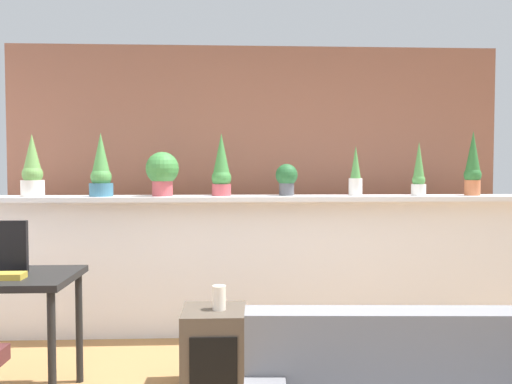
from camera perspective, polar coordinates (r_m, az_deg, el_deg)
The scene contains 14 objects.
divider_wall at distance 4.31m, azimuth 0.25°, elevation -8.34°, with size 4.51×0.16×1.11m, color silver.
plant_shelf at distance 4.20m, azimuth 0.28°, elevation -0.70°, with size 4.51×0.37×0.04m, color silver.
brick_wall_behind at distance 4.83m, azimuth -0.10°, elevation 1.13°, with size 4.51×0.10×2.50m, color #935B47.
potted_plant_0 at distance 4.45m, azimuth -23.47°, elevation 2.26°, with size 0.18×0.18×0.50m.
potted_plant_1 at distance 4.29m, azimuth -16.75°, elevation 2.35°, with size 0.19×0.19×0.51m.
potted_plant_2 at distance 4.23m, azimuth -10.31°, elevation 2.25°, with size 0.27×0.27×0.36m.
potted_plant_3 at distance 4.22m, azimuth -3.85°, elevation 2.63°, with size 0.16×0.16×0.51m.
potted_plant_4 at distance 4.25m, azimuth 3.40°, elevation 1.57°, with size 0.18×0.18×0.26m.
potted_plant_5 at distance 4.31m, azimuth 10.94°, elevation 1.98°, with size 0.11×0.11×0.41m.
potted_plant_6 at distance 4.45m, azimuth 17.53°, elevation 2.04°, with size 0.12×0.12×0.44m.
potted_plant_7 at distance 4.62m, azimuth 22.82°, elevation 2.69°, with size 0.14×0.14×0.53m.
side_cube_shelf at distance 3.36m, azimuth -4.59°, elevation -16.92°, with size 0.40×0.41×0.50m.
vase_on_shelf at distance 3.27m, azimuth -4.10°, elevation -11.55°, with size 0.08×0.08×0.15m, color silver.
book_on_desk at distance 3.26m, azimuth -25.86°, elevation -8.34°, with size 0.20×0.11×0.04m, color gold.
Camera 1 is at (-0.21, -2.23, 1.37)m, focal length 36.22 mm.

